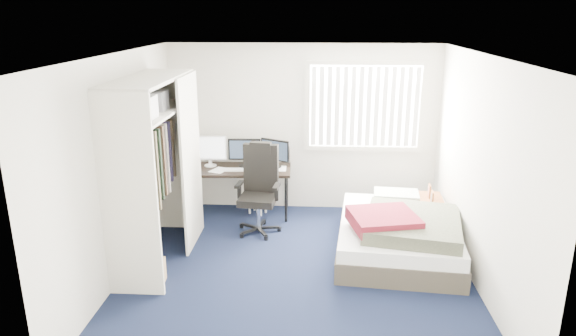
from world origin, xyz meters
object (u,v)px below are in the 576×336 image
Objects in this scene: desk at (241,166)px; nightstand at (430,204)px; bed at (399,233)px; office_chair at (259,198)px.

nightstand is at bearing -12.82° from desk.
bed is (2.15, -1.21, -0.48)m from desk.
bed is (1.82, -0.62, -0.20)m from office_chair.
desk is at bearing 167.18° from nightstand.
desk is 0.72× the size of bed.
nightstand is (2.64, -0.60, -0.32)m from desk.
desk is 1.99× the size of nightstand.
desk is 2.73m from nightstand.
office_chair is 1.94m from bed.
office_chair is at bearing 179.60° from nightstand.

